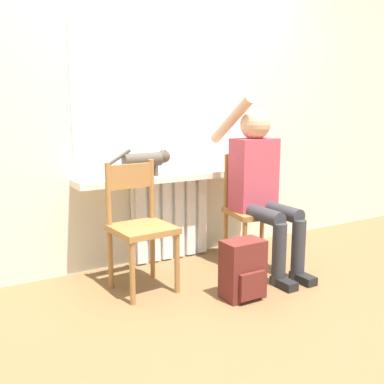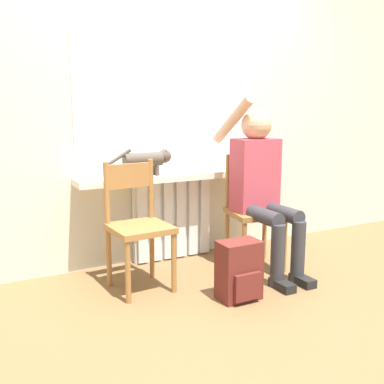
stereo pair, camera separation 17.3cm
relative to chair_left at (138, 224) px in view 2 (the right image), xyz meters
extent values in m
plane|color=brown|center=(0.47, -0.70, -0.45)|extent=(12.00, 12.00, 0.00)
cube|color=beige|center=(0.47, 0.53, 0.90)|extent=(7.00, 0.06, 2.70)
cube|color=white|center=(0.47, 0.46, -0.12)|extent=(0.67, 0.05, 0.67)
cube|color=white|center=(0.19, 0.42, -0.12)|extent=(0.08, 0.03, 0.64)
cube|color=white|center=(0.31, 0.42, -0.12)|extent=(0.08, 0.03, 0.64)
cube|color=white|center=(0.42, 0.42, -0.12)|extent=(0.08, 0.03, 0.64)
cube|color=white|center=(0.53, 0.42, -0.12)|extent=(0.08, 0.03, 0.64)
cube|color=white|center=(0.64, 0.42, -0.12)|extent=(0.08, 0.03, 0.64)
cube|color=white|center=(0.75, 0.42, -0.12)|extent=(0.08, 0.03, 0.64)
cube|color=silver|center=(0.47, 0.38, 0.24)|extent=(1.59, 0.25, 0.05)
cube|color=white|center=(0.47, 0.49, 0.83)|extent=(1.53, 0.01, 1.13)
cube|color=#9E6B38|center=(0.00, -0.04, -0.02)|extent=(0.41, 0.41, 0.04)
cylinder|color=#9E6B38|center=(-0.15, -0.22, -0.25)|extent=(0.04, 0.04, 0.41)
cylinder|color=#9E6B38|center=(0.18, -0.19, -0.25)|extent=(0.04, 0.04, 0.41)
cylinder|color=#9E6B38|center=(-0.17, 0.12, -0.25)|extent=(0.04, 0.04, 0.41)
cylinder|color=#9E6B38|center=(0.16, 0.14, -0.25)|extent=(0.04, 0.04, 0.41)
cylinder|color=#9E6B38|center=(-0.17, 0.12, 0.21)|extent=(0.04, 0.04, 0.42)
cylinder|color=#9E6B38|center=(0.16, 0.14, 0.21)|extent=(0.04, 0.04, 0.42)
cube|color=#9E6B38|center=(-0.01, 0.13, 0.31)|extent=(0.34, 0.05, 0.17)
cube|color=#9E6B38|center=(0.95, -0.04, -0.02)|extent=(0.44, 0.44, 0.04)
cylinder|color=#9E6B38|center=(0.75, -0.17, -0.25)|extent=(0.04, 0.04, 0.41)
cylinder|color=#9E6B38|center=(1.08, -0.23, -0.25)|extent=(0.04, 0.04, 0.41)
cylinder|color=#9E6B38|center=(0.81, 0.15, -0.25)|extent=(0.04, 0.04, 0.41)
cylinder|color=#9E6B38|center=(1.14, 0.10, -0.25)|extent=(0.04, 0.04, 0.41)
cylinder|color=#9E6B38|center=(0.81, 0.15, 0.21)|extent=(0.04, 0.04, 0.42)
cylinder|color=#9E6B38|center=(1.14, 0.10, 0.21)|extent=(0.04, 0.04, 0.42)
cube|color=#9E6B38|center=(0.98, 0.12, 0.31)|extent=(0.34, 0.08, 0.17)
cylinder|color=#333338|center=(0.86, -0.23, 0.01)|extent=(0.11, 0.42, 0.11)
cylinder|color=#333338|center=(1.04, -0.23, 0.01)|extent=(0.11, 0.42, 0.11)
cylinder|color=#333338|center=(0.86, -0.44, -0.23)|extent=(0.10, 0.10, 0.45)
cylinder|color=#333338|center=(1.04, -0.44, -0.23)|extent=(0.10, 0.10, 0.45)
cube|color=black|center=(0.86, -0.50, -0.42)|extent=(0.09, 0.20, 0.06)
cube|color=black|center=(1.04, -0.50, -0.42)|extent=(0.09, 0.20, 0.06)
cube|color=#B74251|center=(0.95, -0.02, 0.27)|extent=(0.34, 0.20, 0.55)
sphere|color=tan|center=(0.95, -0.02, 0.65)|extent=(0.23, 0.23, 0.23)
cylinder|color=tan|center=(0.83, 0.12, 0.68)|extent=(0.08, 0.50, 0.38)
cylinder|color=#B74251|center=(1.10, -0.06, 0.24)|extent=(0.08, 0.08, 0.44)
cylinder|color=#4C4238|center=(0.18, 0.34, 0.39)|extent=(0.29, 0.10, 0.10)
sphere|color=#4C4238|center=(0.36, 0.34, 0.41)|extent=(0.10, 0.10, 0.10)
cone|color=#4C4238|center=(0.36, 0.32, 0.45)|extent=(0.04, 0.04, 0.04)
cone|color=#4C4238|center=(0.36, 0.37, 0.45)|extent=(0.04, 0.04, 0.04)
cylinder|color=#4C4238|center=(0.29, 0.32, 0.30)|extent=(0.03, 0.03, 0.07)
cylinder|color=#4C4238|center=(0.29, 0.37, 0.30)|extent=(0.03, 0.03, 0.07)
cylinder|color=#4C4238|center=(0.08, 0.32, 0.30)|extent=(0.03, 0.03, 0.07)
cylinder|color=#4C4238|center=(0.08, 0.37, 0.30)|extent=(0.03, 0.03, 0.07)
cylinder|color=#4C4238|center=(-0.01, 0.34, 0.42)|extent=(0.19, 0.03, 0.13)
cube|color=maroon|center=(0.51, -0.48, -0.26)|extent=(0.27, 0.18, 0.39)
cube|color=maroon|center=(0.51, -0.58, -0.34)|extent=(0.19, 0.03, 0.17)
camera|label=1|loc=(-1.19, -2.70, 0.78)|focal=42.00mm
camera|label=2|loc=(-1.03, -2.78, 0.78)|focal=42.00mm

